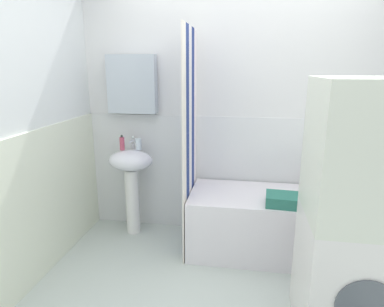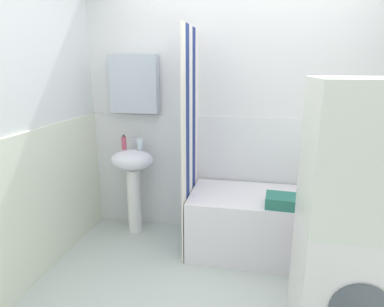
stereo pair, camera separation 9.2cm
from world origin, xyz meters
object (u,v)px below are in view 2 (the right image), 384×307
(body_wash_bottle, at_px, (315,181))
(lotion_bottle, at_px, (329,177))
(sink, at_px, (133,173))
(soap_dispenser, at_px, (124,143))
(washer_dryer_stack, at_px, (354,221))
(toothbrush_cup, at_px, (140,144))
(bathtub, at_px, (271,225))
(towel_folded, at_px, (282,201))
(shampoo_bottle, at_px, (344,181))

(body_wash_bottle, bearing_deg, lotion_bottle, -3.39)
(sink, xyz_separation_m, soap_dispenser, (-0.08, 0.01, 0.30))
(soap_dispenser, xyz_separation_m, washer_dryer_stack, (1.86, -1.09, -0.13))
(sink, bearing_deg, lotion_bottle, 3.92)
(toothbrush_cup, height_order, body_wash_bottle, toothbrush_cup)
(body_wash_bottle, bearing_deg, toothbrush_cup, -177.15)
(bathtub, bearing_deg, washer_dryer_stack, -66.48)
(sink, distance_m, towel_folded, 1.48)
(soap_dispenser, height_order, washer_dryer_stack, washer_dryer_stack)
(lotion_bottle, distance_m, body_wash_bottle, 0.13)
(sink, height_order, shampoo_bottle, sink)
(shampoo_bottle, distance_m, lotion_bottle, 0.13)
(soap_dispenser, bearing_deg, sink, -7.55)
(body_wash_bottle, bearing_deg, towel_folded, -123.27)
(bathtub, bearing_deg, shampoo_bottle, 22.32)
(shampoo_bottle, height_order, lotion_bottle, lotion_bottle)
(toothbrush_cup, distance_m, washer_dryer_stack, 2.05)
(lotion_bottle, height_order, towel_folded, lotion_bottle)
(soap_dispenser, xyz_separation_m, lotion_bottle, (1.97, 0.12, -0.27))
(toothbrush_cup, height_order, bathtub, toothbrush_cup)
(soap_dispenser, bearing_deg, lotion_bottle, 3.44)
(soap_dispenser, bearing_deg, body_wash_bottle, 3.89)
(shampoo_bottle, bearing_deg, washer_dryer_stack, -101.15)
(sink, distance_m, lotion_bottle, 1.89)
(shampoo_bottle, bearing_deg, soap_dispenser, -177.33)
(soap_dispenser, xyz_separation_m, shampoo_bottle, (2.10, 0.10, -0.29))
(shampoo_bottle, distance_m, body_wash_bottle, 0.25)
(lotion_bottle, xyz_separation_m, towel_folded, (-0.45, -0.49, -0.07))
(soap_dispenser, relative_size, washer_dryer_stack, 0.09)
(toothbrush_cup, xyz_separation_m, washer_dryer_stack, (1.71, -1.13, -0.12))
(bathtub, xyz_separation_m, shampoo_bottle, (0.64, 0.26, 0.37))
(shampoo_bottle, xyz_separation_m, washer_dryer_stack, (-0.23, -1.19, 0.16))
(sink, xyz_separation_m, towel_folded, (1.44, -0.36, -0.04))
(sink, bearing_deg, shampoo_bottle, 3.09)
(sink, height_order, washer_dryer_stack, washer_dryer_stack)
(sink, height_order, body_wash_bottle, sink)
(towel_folded, bearing_deg, bathtub, 105.98)
(lotion_bottle, height_order, body_wash_bottle, lotion_bottle)
(toothbrush_cup, bearing_deg, soap_dispenser, -165.00)
(lotion_bottle, bearing_deg, bathtub, -150.97)
(bathtub, height_order, body_wash_bottle, body_wash_bottle)
(toothbrush_cup, height_order, towel_folded, toothbrush_cup)
(body_wash_bottle, height_order, washer_dryer_stack, washer_dryer_stack)
(bathtub, xyz_separation_m, body_wash_bottle, (0.39, 0.29, 0.35))
(bathtub, bearing_deg, soap_dispenser, 173.57)
(sink, distance_m, bathtub, 1.43)
(soap_dispenser, relative_size, bathtub, 0.10)
(body_wash_bottle, distance_m, towel_folded, 0.60)
(shampoo_bottle, relative_size, lotion_bottle, 0.80)
(toothbrush_cup, relative_size, shampoo_bottle, 0.56)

